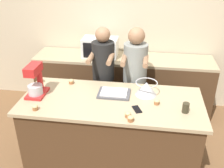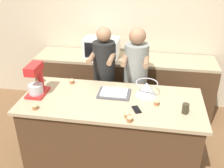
{
  "view_description": "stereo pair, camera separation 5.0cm",
  "coord_description": "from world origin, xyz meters",
  "px_view_note": "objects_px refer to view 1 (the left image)",
  "views": [
    {
      "loc": [
        0.38,
        -2.56,
        2.45
      ],
      "look_at": [
        0.0,
        0.05,
        1.09
      ],
      "focal_mm": 42.0,
      "sensor_mm": 36.0,
      "label": 1
    },
    {
      "loc": [
        0.43,
        -2.56,
        2.45
      ],
      "look_at": [
        0.0,
        0.05,
        1.09
      ],
      "focal_mm": 42.0,
      "sensor_mm": 36.0,
      "label": 2
    }
  ],
  "objects_px": {
    "person_left": "(103,79)",
    "cupcake_2": "(41,80)",
    "microwave_oven": "(100,47)",
    "cupcake_5": "(157,102)",
    "cell_phone": "(137,109)",
    "cupcake_4": "(128,114)",
    "baking_tray": "(114,93)",
    "stand_mixer": "(36,82)",
    "mixing_bowl": "(146,88)",
    "cupcake_0": "(35,107)",
    "person_right": "(135,81)",
    "cupcake_1": "(71,81)",
    "cupcake_3": "(131,119)",
    "drinking_glass": "(186,108)"
  },
  "relations": [
    {
      "from": "person_left",
      "to": "cupcake_2",
      "type": "distance_m",
      "value": 0.85
    },
    {
      "from": "microwave_oven",
      "to": "cupcake_5",
      "type": "bearing_deg",
      "value": -55.53
    },
    {
      "from": "cell_phone",
      "to": "cupcake_4",
      "type": "xyz_separation_m",
      "value": [
        -0.08,
        -0.15,
        0.03
      ]
    },
    {
      "from": "baking_tray",
      "to": "stand_mixer",
      "type": "bearing_deg",
      "value": -171.5
    },
    {
      "from": "person_left",
      "to": "mixing_bowl",
      "type": "distance_m",
      "value": 0.79
    },
    {
      "from": "cupcake_0",
      "to": "cupcake_2",
      "type": "distance_m",
      "value": 0.67
    },
    {
      "from": "baking_tray",
      "to": "cupcake_0",
      "type": "distance_m",
      "value": 0.91
    },
    {
      "from": "stand_mixer",
      "to": "cell_phone",
      "type": "distance_m",
      "value": 1.22
    },
    {
      "from": "person_right",
      "to": "microwave_oven",
      "type": "height_order",
      "value": "person_right"
    },
    {
      "from": "person_left",
      "to": "cupcake_4",
      "type": "height_order",
      "value": "person_left"
    },
    {
      "from": "stand_mixer",
      "to": "microwave_oven",
      "type": "distance_m",
      "value": 1.37
    },
    {
      "from": "stand_mixer",
      "to": "cupcake_5",
      "type": "height_order",
      "value": "stand_mixer"
    },
    {
      "from": "person_left",
      "to": "person_right",
      "type": "relative_size",
      "value": 0.99
    },
    {
      "from": "mixing_bowl",
      "to": "cupcake_2",
      "type": "bearing_deg",
      "value": 174.55
    },
    {
      "from": "cupcake_1",
      "to": "cupcake_2",
      "type": "xyz_separation_m",
      "value": [
        -0.4,
        -0.02,
        0.0
      ]
    },
    {
      "from": "mixing_bowl",
      "to": "cupcake_4",
      "type": "xyz_separation_m",
      "value": [
        -0.17,
        -0.5,
        -0.06
      ]
    },
    {
      "from": "stand_mixer",
      "to": "cupcake_3",
      "type": "distance_m",
      "value": 1.21
    },
    {
      "from": "baking_tray",
      "to": "microwave_oven",
      "type": "height_order",
      "value": "microwave_oven"
    },
    {
      "from": "cell_phone",
      "to": "baking_tray",
      "type": "bearing_deg",
      "value": 134.6
    },
    {
      "from": "person_right",
      "to": "cupcake_4",
      "type": "relative_size",
      "value": 24.96
    },
    {
      "from": "cupcake_0",
      "to": "baking_tray",
      "type": "bearing_deg",
      "value": 29.95
    },
    {
      "from": "cell_phone",
      "to": "cupcake_1",
      "type": "relative_size",
      "value": 2.53
    },
    {
      "from": "person_left",
      "to": "cupcake_2",
      "type": "relative_size",
      "value": 24.73
    },
    {
      "from": "mixing_bowl",
      "to": "cupcake_2",
      "type": "distance_m",
      "value": 1.37
    },
    {
      "from": "person_left",
      "to": "cupcake_0",
      "type": "height_order",
      "value": "person_left"
    },
    {
      "from": "person_right",
      "to": "cupcake_4",
      "type": "height_order",
      "value": "person_right"
    },
    {
      "from": "cell_phone",
      "to": "cupcake_0",
      "type": "xyz_separation_m",
      "value": [
        -1.08,
        -0.16,
        0.03
      ]
    },
    {
      "from": "stand_mixer",
      "to": "drinking_glass",
      "type": "bearing_deg",
      "value": -4.46
    },
    {
      "from": "mixing_bowl",
      "to": "cupcake_3",
      "type": "height_order",
      "value": "mixing_bowl"
    },
    {
      "from": "cupcake_3",
      "to": "cupcake_5",
      "type": "relative_size",
      "value": 1.0
    },
    {
      "from": "stand_mixer",
      "to": "cupcake_0",
      "type": "xyz_separation_m",
      "value": [
        0.11,
        -0.32,
        -0.14
      ]
    },
    {
      "from": "stand_mixer",
      "to": "microwave_oven",
      "type": "relative_size",
      "value": 0.71
    },
    {
      "from": "mixing_bowl",
      "to": "cupcake_0",
      "type": "height_order",
      "value": "mixing_bowl"
    },
    {
      "from": "person_right",
      "to": "cupcake_0",
      "type": "xyz_separation_m",
      "value": [
        -1.0,
        -1.0,
        0.1
      ]
    },
    {
      "from": "mixing_bowl",
      "to": "cupcake_4",
      "type": "distance_m",
      "value": 0.53
    },
    {
      "from": "drinking_glass",
      "to": "cupcake_0",
      "type": "xyz_separation_m",
      "value": [
        -1.59,
        -0.19,
        -0.02
      ]
    },
    {
      "from": "baking_tray",
      "to": "cupcake_2",
      "type": "relative_size",
      "value": 5.95
    },
    {
      "from": "person_right",
      "to": "cupcake_4",
      "type": "xyz_separation_m",
      "value": [
        -0.0,
        -0.99,
        0.1
      ]
    },
    {
      "from": "stand_mixer",
      "to": "cupcake_1",
      "type": "height_order",
      "value": "stand_mixer"
    },
    {
      "from": "person_right",
      "to": "drinking_glass",
      "type": "bearing_deg",
      "value": -53.96
    },
    {
      "from": "cupcake_1",
      "to": "cupcake_4",
      "type": "relative_size",
      "value": 1.0
    },
    {
      "from": "cupcake_3",
      "to": "stand_mixer",
      "type": "bearing_deg",
      "value": 161.61
    },
    {
      "from": "cupcake_3",
      "to": "cell_phone",
      "type": "bearing_deg",
      "value": 77.13
    },
    {
      "from": "microwave_oven",
      "to": "cupcake_0",
      "type": "distance_m",
      "value": 1.65
    },
    {
      "from": "baking_tray",
      "to": "cupcake_5",
      "type": "height_order",
      "value": "cupcake_5"
    },
    {
      "from": "microwave_oven",
      "to": "cupcake_2",
      "type": "distance_m",
      "value": 1.13
    },
    {
      "from": "cupcake_2",
      "to": "person_right",
      "type": "bearing_deg",
      "value": 16.73
    },
    {
      "from": "cupcake_4",
      "to": "cupcake_5",
      "type": "height_order",
      "value": "same"
    },
    {
      "from": "mixing_bowl",
      "to": "microwave_oven",
      "type": "xyz_separation_m",
      "value": [
        -0.75,
        1.08,
        0.09
      ]
    },
    {
      "from": "cell_phone",
      "to": "cupcake_5",
      "type": "relative_size",
      "value": 2.53
    }
  ]
}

